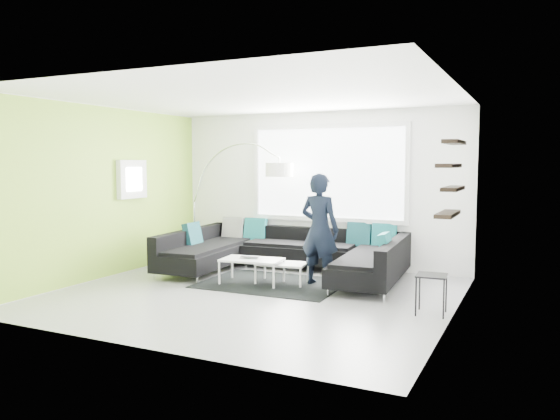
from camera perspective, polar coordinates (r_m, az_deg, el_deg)
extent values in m
plane|color=gray|center=(7.94, -2.80, -8.78)|extent=(5.50, 5.50, 0.00)
cube|color=white|center=(9.99, 3.98, 2.18)|extent=(5.50, 0.04, 2.80)
cube|color=white|center=(5.65, -14.96, -0.14)|extent=(5.50, 0.04, 2.80)
cube|color=white|center=(9.34, -17.87, 1.75)|extent=(0.04, 5.00, 2.80)
cube|color=white|center=(6.86, 17.82, 0.67)|extent=(0.04, 5.00, 2.80)
cube|color=white|center=(7.76, -2.89, 11.73)|extent=(5.50, 5.00, 0.04)
cube|color=#93C638|center=(9.34, -17.82, 1.75)|extent=(0.01, 5.00, 2.80)
cube|color=white|center=(9.87, 4.99, 3.88)|extent=(2.96, 0.06, 1.68)
cube|color=silver|center=(9.74, -15.17, 3.12)|extent=(0.12, 0.66, 0.66)
cube|color=black|center=(7.26, 17.44, 3.27)|extent=(0.20, 1.24, 0.95)
cube|color=black|center=(9.13, 0.56, -5.66)|extent=(3.96, 2.60, 0.40)
cube|color=black|center=(9.07, 0.56, -3.48)|extent=(3.96, 2.60, 0.30)
cube|color=#0C4C51|center=(9.06, 0.56, -3.10)|extent=(3.42, 0.42, 0.42)
cube|color=black|center=(8.58, -0.85, -7.68)|extent=(2.19, 1.62, 0.01)
cube|color=white|center=(8.55, -1.39, -6.41)|extent=(1.28, 0.84, 0.39)
cube|color=black|center=(7.12, 15.53, -8.50)|extent=(0.39, 0.39, 0.50)
imported|color=black|center=(8.38, 4.16, -2.05)|extent=(0.73, 0.57, 1.73)
imported|color=black|center=(8.52, -3.30, -5.03)|extent=(0.37, 0.30, 0.02)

